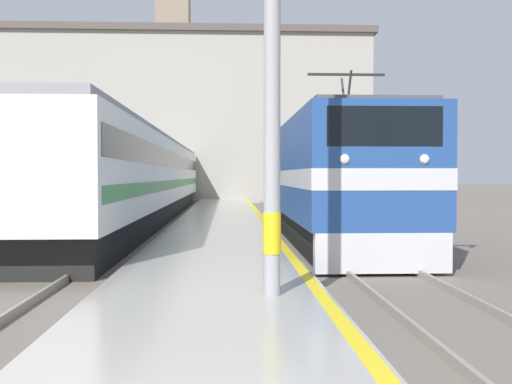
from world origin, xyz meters
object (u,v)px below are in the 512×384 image
object	(u,v)px
locomotive_train	(323,179)
passenger_train	(144,176)
clock_tower	(173,37)
catenary_mast	(280,20)

from	to	relation	value
locomotive_train	passenger_train	xyz separation A→B (m)	(-6.87, 7.62, 0.08)
locomotive_train	clock_tower	world-z (taller)	clock_tower
passenger_train	catenary_mast	bearing A→B (deg)	-76.26
locomotive_train	clock_tower	size ratio (longest dim) A/B	0.52
locomotive_train	catenary_mast	xyz separation A→B (m)	(-2.35, -10.89, 2.36)
passenger_train	clock_tower	xyz separation A→B (m)	(-1.71, 33.58, 13.92)
locomotive_train	clock_tower	xyz separation A→B (m)	(-8.58, 41.19, 14.00)
locomotive_train	catenary_mast	distance (m)	11.38
passenger_train	clock_tower	size ratio (longest dim) A/B	1.07
catenary_mast	clock_tower	size ratio (longest dim) A/B	0.26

